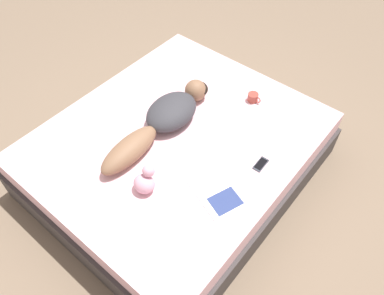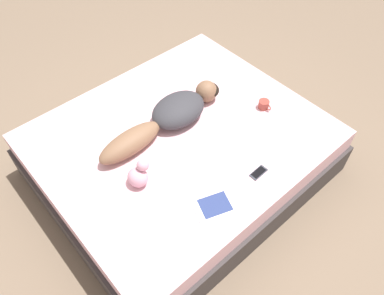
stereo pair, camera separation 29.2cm
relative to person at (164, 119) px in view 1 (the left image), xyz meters
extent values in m
plane|color=#7A6651|center=(0.14, -0.01, -0.61)|extent=(12.00, 12.00, 0.00)
cube|color=#383333|center=(0.14, -0.01, -0.45)|extent=(1.97, 2.29, 0.31)
cube|color=beige|center=(0.14, -0.01, -0.20)|extent=(1.91, 2.23, 0.20)
ellipsoid|color=brown|center=(0.02, -0.41, -0.01)|extent=(0.23, 0.58, 0.17)
ellipsoid|color=#333338|center=(0.00, 0.10, 0.00)|extent=(0.38, 0.51, 0.20)
ellipsoid|color=black|center=(-0.02, 0.46, 0.01)|extent=(0.20, 0.19, 0.11)
sphere|color=brown|center=(-0.02, 0.43, 0.00)|extent=(0.19, 0.19, 0.19)
cube|color=white|center=(0.59, -0.18, -0.09)|extent=(0.34, 0.37, 0.01)
cube|color=white|center=(0.83, -0.27, -0.09)|extent=(0.34, 0.37, 0.01)
cube|color=navy|center=(0.83, -0.27, -0.08)|extent=(0.23, 0.26, 0.00)
cylinder|color=#993D33|center=(0.39, 0.74, -0.06)|extent=(0.09, 0.09, 0.08)
cylinder|color=black|center=(0.39, 0.74, -0.02)|extent=(0.08, 0.08, 0.00)
torus|color=#993D33|center=(0.44, 0.74, -0.06)|extent=(0.06, 0.01, 0.06)
cube|color=#333842|center=(0.84, 0.17, -0.09)|extent=(0.07, 0.15, 0.01)
cube|color=black|center=(0.84, 0.17, -0.08)|extent=(0.06, 0.12, 0.00)
ellipsoid|color=#DB9EB2|center=(0.32, -0.56, -0.03)|extent=(0.16, 0.15, 0.14)
sphere|color=#DB9EB2|center=(0.32, -0.50, 0.07)|extent=(0.09, 0.09, 0.09)
camera|label=1|loc=(1.56, -1.51, 2.19)|focal=35.00mm
camera|label=2|loc=(1.77, -1.31, 2.19)|focal=35.00mm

